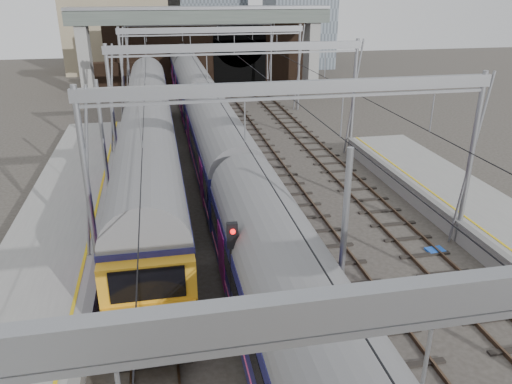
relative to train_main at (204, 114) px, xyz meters
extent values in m
cube|color=gray|center=(-8.20, -22.88, -1.99)|extent=(4.20, 55.00, 1.10)
cube|color=slate|center=(-6.15, -22.88, -1.49)|extent=(0.35, 55.00, 0.12)
cube|color=gold|center=(-6.65, -22.88, -1.42)|extent=(0.12, 55.00, 0.01)
cube|color=#4C3828|center=(-4.72, -10.38, -2.45)|extent=(0.08, 80.00, 0.16)
cube|color=#4C3828|center=(-3.28, -10.38, -2.45)|extent=(0.08, 80.00, 0.16)
cube|color=black|center=(-4.00, -10.38, -2.52)|extent=(2.40, 80.00, 0.14)
cube|color=#4C3828|center=(-0.72, -10.38, -2.45)|extent=(0.08, 80.00, 0.16)
cube|color=#4C3828|center=(0.72, -10.38, -2.45)|extent=(0.08, 80.00, 0.16)
cube|color=black|center=(0.00, -10.38, -2.52)|extent=(2.40, 80.00, 0.14)
cube|color=#4C3828|center=(3.28, -10.38, -2.45)|extent=(0.08, 80.00, 0.16)
cube|color=#4C3828|center=(4.72, -10.38, -2.45)|extent=(0.08, 80.00, 0.16)
cube|color=black|center=(4.00, -10.38, -2.52)|extent=(2.40, 80.00, 0.14)
cube|color=#4C3828|center=(7.28, -10.38, -2.45)|extent=(0.08, 80.00, 0.16)
cube|color=#4C3828|center=(8.72, -10.38, -2.45)|extent=(0.08, 80.00, 0.16)
cube|color=black|center=(8.00, -10.38, -2.52)|extent=(2.40, 80.00, 0.14)
cylinder|color=gray|center=(-6.20, -17.38, 1.46)|extent=(0.24, 0.24, 8.00)
cylinder|color=gray|center=(10.20, -17.38, 1.46)|extent=(0.24, 0.24, 8.00)
cube|color=gray|center=(2.00, -17.38, 5.06)|extent=(16.80, 0.28, 0.50)
cylinder|color=gray|center=(-6.20, -3.38, 1.46)|extent=(0.24, 0.24, 8.00)
cylinder|color=gray|center=(10.20, -3.38, 1.46)|extent=(0.24, 0.24, 8.00)
cube|color=gray|center=(2.00, -3.38, 5.06)|extent=(16.80, 0.28, 0.50)
cylinder|color=gray|center=(-6.20, 10.62, 1.46)|extent=(0.24, 0.24, 8.00)
cylinder|color=gray|center=(10.20, 10.62, 1.46)|extent=(0.24, 0.24, 8.00)
cube|color=gray|center=(2.00, 10.62, 5.06)|extent=(16.80, 0.28, 0.50)
cylinder|color=gray|center=(-6.20, 22.62, 1.46)|extent=(0.24, 0.24, 8.00)
cylinder|color=gray|center=(10.20, 22.62, 1.46)|extent=(0.24, 0.24, 8.00)
cube|color=gray|center=(2.00, 22.62, 5.06)|extent=(16.80, 0.28, 0.50)
cube|color=black|center=(-4.00, -10.38, 2.96)|extent=(0.03, 80.00, 0.03)
cube|color=black|center=(0.00, -10.38, 2.96)|extent=(0.03, 80.00, 0.03)
cube|color=black|center=(4.00, -10.38, 2.96)|extent=(0.03, 80.00, 0.03)
cube|color=black|center=(8.00, -10.38, 2.96)|extent=(0.03, 80.00, 0.03)
cube|color=black|center=(4.00, 26.62, 1.96)|extent=(26.00, 2.00, 9.00)
cube|color=black|center=(7.00, 25.60, 0.06)|extent=(6.50, 0.10, 5.20)
cylinder|color=black|center=(7.00, 25.60, 2.66)|extent=(6.50, 0.10, 6.50)
cube|color=black|center=(-8.00, 25.62, -1.04)|extent=(6.00, 1.50, 3.00)
cube|color=gray|center=(-10.50, 20.62, 1.56)|extent=(1.20, 2.50, 8.20)
cube|color=gray|center=(14.50, 20.62, 1.56)|extent=(1.20, 2.50, 8.20)
cube|color=#58635B|center=(2.00, 20.62, 5.66)|extent=(28.00, 3.00, 1.40)
cube|color=gray|center=(2.00, 20.62, 6.56)|extent=(28.00, 3.00, 0.30)
cube|color=gray|center=(0.00, 54.62, 6.46)|extent=(18.00, 14.00, 18.00)
cube|color=black|center=(0.00, 0.08, -2.19)|extent=(2.23, 66.21, 0.70)
cube|color=#141342|center=(0.00, 0.08, -0.27)|extent=(2.84, 66.21, 2.54)
cylinder|color=slate|center=(0.00, 0.08, 1.00)|extent=(2.79, 65.71, 2.79)
cube|color=black|center=(0.00, 0.08, 0.14)|extent=(2.86, 65.01, 0.76)
cube|color=#DD457A|center=(0.00, 0.08, -0.98)|extent=(2.86, 65.21, 0.12)
cube|color=black|center=(-4.00, -5.06, -2.19)|extent=(2.38, 35.08, 0.70)
cube|color=#141342|center=(-4.00, -5.06, -0.18)|extent=(3.03, 35.08, 2.71)
cylinder|color=slate|center=(-4.00, -5.06, 1.17)|extent=(2.97, 34.58, 2.97)
cube|color=black|center=(-4.00, -5.06, 0.25)|extent=(3.05, 33.88, 0.81)
cube|color=#DD457A|center=(-4.00, -5.06, -0.94)|extent=(3.05, 34.08, 0.13)
cube|color=orange|center=(-4.00, -22.75, -0.28)|extent=(2.97, 0.60, 2.51)
cube|color=black|center=(-4.00, -22.92, 0.36)|extent=(2.28, 0.08, 1.08)
cylinder|color=black|center=(-1.37, -22.66, -0.27)|extent=(0.15, 0.15, 4.54)
cube|color=black|center=(-1.37, -22.84, 1.71)|extent=(0.34, 0.19, 0.85)
sphere|color=red|center=(-1.37, -22.96, 1.90)|extent=(0.17, 0.17, 0.17)
cube|color=blue|center=(2.92, -14.38, -2.50)|extent=(0.78, 0.58, 0.09)
cube|color=blue|center=(8.69, -18.08, -2.49)|extent=(0.85, 0.62, 0.10)
camera|label=1|loc=(-3.29, -36.17, 8.71)|focal=35.00mm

